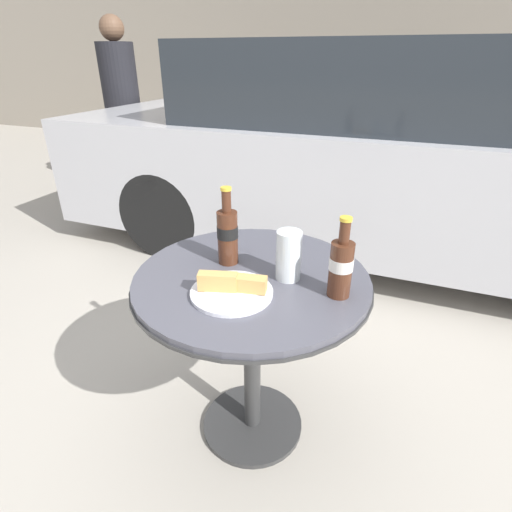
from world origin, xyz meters
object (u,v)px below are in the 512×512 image
Objects in this scene: drinking_glass at (289,257)px; parked_car at (379,157)px; cola_bottle_left at (228,234)px; pedestrian at (122,100)px; cola_bottle_right at (341,266)px; bistro_table at (252,310)px; lunch_plate_near at (232,289)px.

drinking_glass is 0.04× the size of parked_car.
pedestrian reaches higher than cola_bottle_left.
cola_bottle_right is at bearing -13.52° from drinking_glass.
parked_car is (0.07, 1.93, -0.10)m from drinking_glass.
bistro_table is at bearing -45.25° from pedestrian.
lunch_plate_near is at bearing -95.30° from bistro_table.
drinking_glass is at bearing -43.53° from pedestrian.
cola_bottle_right is at bearing -10.11° from cola_bottle_left.
drinking_glass is at bearing 12.69° from bistro_table.
lunch_plate_near is at bearing -129.41° from drinking_glass.
drinking_glass is 1.94m from parked_car.
pedestrian reaches higher than bistro_table.
cola_bottle_left is at bearing 169.89° from cola_bottle_right.
bistro_table is 2.92× the size of cola_bottle_left.
cola_bottle_right is 1.98m from parked_car.
parked_car is at bearing 84.63° from bistro_table.
lunch_plate_near is 0.05× the size of parked_car.
cola_bottle_left is 1.08× the size of cola_bottle_right.
bistro_table is at bearing -167.31° from drinking_glass.
lunch_plate_near is at bearing -62.13° from cola_bottle_left.
parked_car is at bearing -7.12° from pedestrian.
pedestrian is at bearing 134.04° from cola_bottle_left.
lunch_plate_near is (0.09, -0.18, -0.09)m from cola_bottle_left.
cola_bottle_left is at bearing 172.54° from drinking_glass.
drinking_glass is 0.10× the size of pedestrian.
parked_car is 2.46m from pedestrian.
cola_bottle_left is at bearing -98.68° from parked_car.
bistro_table is 3.14× the size of lunch_plate_near.
pedestrian is (-2.23, 2.39, 0.22)m from lunch_plate_near.
bistro_table is 1.97m from parked_car.
cola_bottle_left is (-0.11, 0.05, 0.24)m from bistro_table.
bistro_table is at bearing -26.85° from cola_bottle_left.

